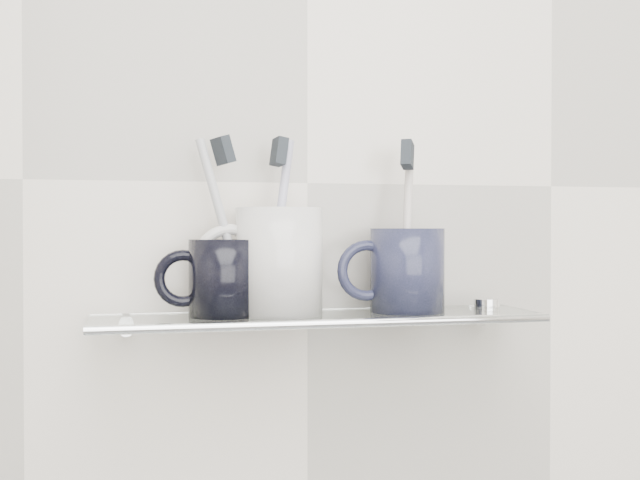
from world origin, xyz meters
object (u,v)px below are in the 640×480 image
object	(u,v)px
mug_left	(223,278)
mug_center	(279,261)
shelf_glass	(319,318)
mug_right	(407,270)

from	to	relation	value
mug_left	mug_center	xyz separation A→B (m)	(0.06, 0.00, 0.02)
mug_center	mug_left	bearing A→B (deg)	-175.60
shelf_glass	mug_left	world-z (taller)	mug_left
shelf_glass	mug_right	bearing A→B (deg)	2.72
shelf_glass	mug_right	xyz separation A→B (m)	(0.11, 0.00, 0.05)
mug_center	shelf_glass	bearing A→B (deg)	-1.98
shelf_glass	mug_center	world-z (taller)	mug_center
mug_right	mug_left	bearing A→B (deg)	-177.57
mug_left	mug_center	bearing A→B (deg)	-22.50
mug_left	shelf_glass	bearing A→B (deg)	-25.19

